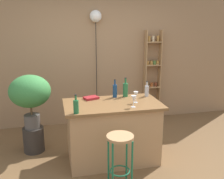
{
  "coord_description": "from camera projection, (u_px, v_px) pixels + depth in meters",
  "views": [
    {
      "loc": [
        -0.82,
        -3.24,
        2.05
      ],
      "look_at": [
        0.05,
        0.55,
        1.03
      ],
      "focal_mm": 42.27,
      "sensor_mm": 36.0,
      "label": 1
    }
  ],
  "objects": [
    {
      "name": "wine_glass_center",
      "position": [
        136.0,
        95.0,
        3.8
      ],
      "size": [
        0.07,
        0.07,
        0.16
      ],
      "color": "silver",
      "rests_on": "kitchen_counter"
    },
    {
      "name": "back_wall",
      "position": [
        94.0,
        54.0,
        5.23
      ],
      "size": [
        6.4,
        0.1,
        2.8
      ],
      "primitive_type": "cube",
      "color": "#997551",
      "rests_on": "ground"
    },
    {
      "name": "wine_glass_left",
      "position": [
        134.0,
        99.0,
        3.6
      ],
      "size": [
        0.07,
        0.07,
        0.16
      ],
      "color": "silver",
      "rests_on": "kitchen_counter"
    },
    {
      "name": "pendant_globe_light",
      "position": [
        96.0,
        18.0,
        4.95
      ],
      "size": [
        0.23,
        0.23,
        2.24
      ],
      "color": "black",
      "rests_on": "ground"
    },
    {
      "name": "spice_shelf",
      "position": [
        152.0,
        79.0,
        5.48
      ],
      "size": [
        0.34,
        0.16,
        1.87
      ],
      "color": "#A87F51",
      "rests_on": "ground"
    },
    {
      "name": "bottle_soda_blue",
      "position": [
        147.0,
        91.0,
        4.13
      ],
      "size": [
        0.06,
        0.06,
        0.24
      ],
      "color": "#B2B2B7",
      "rests_on": "kitchen_counter"
    },
    {
      "name": "potted_plant",
      "position": [
        30.0,
        93.0,
        4.03
      ],
      "size": [
        0.63,
        0.57,
        0.85
      ],
      "color": "#514C47",
      "rests_on": "plant_stool"
    },
    {
      "name": "plant_stool",
      "position": [
        34.0,
        139.0,
        4.23
      ],
      "size": [
        0.33,
        0.33,
        0.4
      ],
      "primitive_type": "cylinder",
      "color": "#2D2823",
      "rests_on": "ground"
    },
    {
      "name": "bottle_sauce_amber",
      "position": [
        125.0,
        89.0,
        4.11
      ],
      "size": [
        0.08,
        0.08,
        0.3
      ],
      "color": "#236638",
      "rests_on": "kitchen_counter"
    },
    {
      "name": "bar_stool",
      "position": [
        120.0,
        149.0,
        3.22
      ],
      "size": [
        0.33,
        0.33,
        0.7
      ],
      "color": "#196642",
      "rests_on": "ground"
    },
    {
      "name": "cookbook",
      "position": [
        91.0,
        98.0,
        3.99
      ],
      "size": [
        0.25,
        0.21,
        0.03
      ],
      "primitive_type": "cube",
      "rotation": [
        0.0,
        0.0,
        0.33
      ],
      "color": "maroon",
      "rests_on": "kitchen_counter"
    },
    {
      "name": "bottle_vinegar",
      "position": [
        115.0,
        91.0,
        4.07
      ],
      "size": [
        0.07,
        0.07,
        0.28
      ],
      "color": "navy",
      "rests_on": "kitchen_counter"
    },
    {
      "name": "bottle_spirits_clear",
      "position": [
        76.0,
        106.0,
        3.36
      ],
      "size": [
        0.07,
        0.07,
        0.25
      ],
      "color": "#236638",
      "rests_on": "kitchen_counter"
    },
    {
      "name": "ground",
      "position": [
        117.0,
        169.0,
        3.75
      ],
      "size": [
        12.0,
        12.0,
        0.0
      ],
      "primitive_type": "plane",
      "color": "brown"
    },
    {
      "name": "kitchen_counter",
      "position": [
        112.0,
        131.0,
        3.91
      ],
      "size": [
        1.4,
        0.79,
        0.89
      ],
      "color": "tan",
      "rests_on": "ground"
    }
  ]
}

